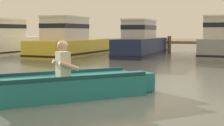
{
  "coord_description": "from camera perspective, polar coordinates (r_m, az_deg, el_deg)",
  "views": [
    {
      "loc": [
        2.39,
        -7.15,
        1.38
      ],
      "look_at": [
        -0.29,
        1.32,
        0.55
      ],
      "focal_mm": 54.68,
      "sensor_mm": 36.0,
      "label": 1
    }
  ],
  "objects": [
    {
      "name": "moored_boat_navy",
      "position": [
        19.12,
        4.91,
        3.46
      ],
      "size": [
        1.93,
        6.31,
        2.03
      ],
      "color": "#19234C",
      "rests_on": "ground"
    },
    {
      "name": "ground_plane",
      "position": [
        7.66,
        -0.92,
        -5.03
      ],
      "size": [
        120.0,
        120.0,
        0.0
      ],
      "primitive_type": "plane",
      "color": "slate"
    },
    {
      "name": "moored_boat_yellow",
      "position": [
        19.49,
        -7.2,
        3.61
      ],
      "size": [
        2.63,
        6.69,
        2.21
      ],
      "color": "gold",
      "rests_on": "ground"
    },
    {
      "name": "moored_boat_grey",
      "position": [
        19.46,
        17.37,
        3.44
      ],
      "size": [
        2.1,
        5.08,
        2.21
      ],
      "color": "gray",
      "rests_on": "ground"
    },
    {
      "name": "moored_boat_white",
      "position": [
        21.53,
        -16.87,
        3.55
      ],
      "size": [
        2.5,
        5.73,
        2.13
      ],
      "color": "white",
      "rests_on": "ground"
    },
    {
      "name": "rowboat_with_person",
      "position": [
        7.22,
        -6.51,
        -3.68
      ],
      "size": [
        3.08,
        3.05,
        1.19
      ],
      "color": "#1E727A",
      "rests_on": "ground"
    }
  ]
}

